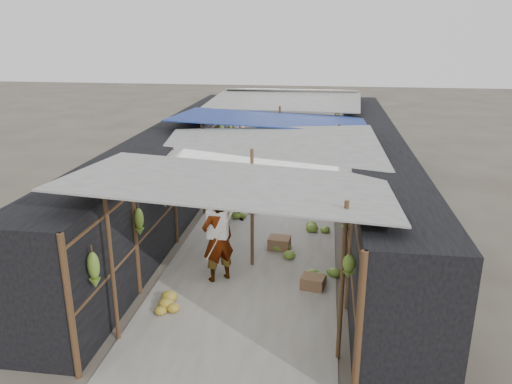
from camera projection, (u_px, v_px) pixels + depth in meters
The scene contains 14 objects.
ground at pixel (225, 348), 8.05m from camera, with size 80.00×80.00×0.00m, color #6B6356.
aisle_slab at pixel (270, 210), 14.17m from camera, with size 3.60×16.00×0.02m, color #9E998E.
stall_left at pixel (176, 168), 14.17m from camera, with size 1.40×15.00×2.30m, color black.
stall_right at pixel (370, 175), 13.46m from camera, with size 1.40×15.00×2.30m, color black.
crate_near at pixel (279, 243), 11.63m from camera, with size 0.49×0.39×0.30m, color #836043.
crate_mid at pixel (313, 283), 9.86m from camera, with size 0.45×0.36×0.27m, color #836043.
crate_back at pixel (252, 164), 18.57m from camera, with size 0.39×0.32×0.25m, color #836043.
black_basin at pixel (331, 196), 15.17m from camera, with size 0.55×0.55×0.17m, color black.
vendor_elderly at pixel (218, 239), 9.96m from camera, with size 0.66×0.44×1.82m, color white.
shopper_blue at pixel (235, 190), 13.18m from camera, with size 0.82×0.64×1.70m, color #2131A8.
vendor_seated at pixel (308, 190), 14.65m from camera, with size 0.52×0.30×0.80m, color #4F4B44.
market_canopy at pixel (273, 125), 13.74m from camera, with size 5.62×15.20×2.77m.
hanging_bananas at pixel (267, 156), 13.55m from camera, with size 3.96×14.23×0.85m.
floor_bananas at pixel (274, 199), 14.64m from camera, with size 3.66×10.74×0.35m.
Camera 1 is at (1.46, -6.74, 4.89)m, focal length 35.00 mm.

